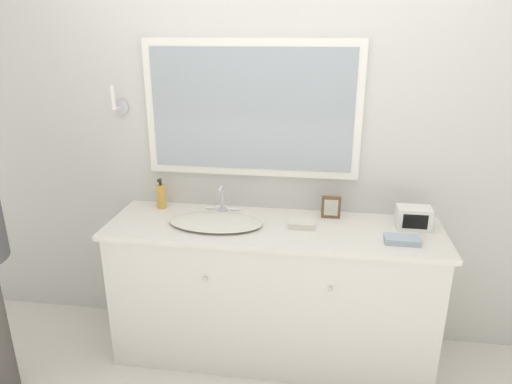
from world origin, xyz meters
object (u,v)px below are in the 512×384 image
soap_bottle (161,196)px  appliance_box (414,218)px  picture_frame (331,207)px  sink_basin (216,221)px

soap_bottle → appliance_box: bearing=-3.4°
soap_bottle → appliance_box: 1.50m
soap_bottle → picture_frame: soap_bottle is taller
soap_bottle → appliance_box: soap_bottle is taller
soap_bottle → picture_frame: bearing=-0.7°
sink_basin → soap_bottle: soap_bottle is taller
soap_bottle → appliance_box: (1.50, -0.09, -0.02)m
picture_frame → appliance_box: bearing=-9.6°
appliance_box → picture_frame: size_ratio=1.36×
sink_basin → picture_frame: sink_basin is taller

